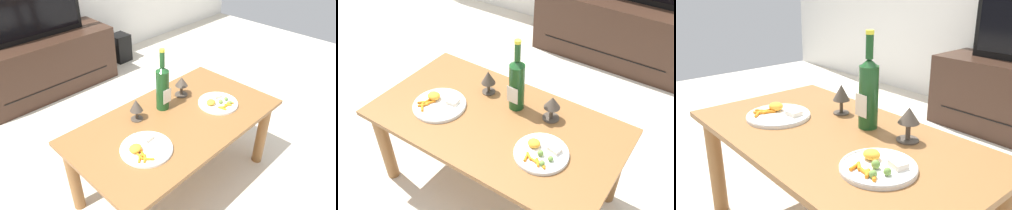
% 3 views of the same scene
% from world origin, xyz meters
% --- Properties ---
extents(ground_plane, '(6.40, 6.40, 0.00)m').
position_xyz_m(ground_plane, '(0.00, 0.00, 0.00)').
color(ground_plane, beige).
extents(dining_table, '(1.26, 0.69, 0.52)m').
position_xyz_m(dining_table, '(0.00, 0.00, 0.42)').
color(dining_table, brown).
rests_on(dining_table, ground_plane).
extents(tv_stand, '(1.30, 0.49, 0.54)m').
position_xyz_m(tv_stand, '(0.01, 1.72, 0.27)').
color(tv_stand, '#382319').
rests_on(tv_stand, ground_plane).
extents(wine_bottle, '(0.08, 0.08, 0.39)m').
position_xyz_m(wine_bottle, '(0.03, 0.15, 0.67)').
color(wine_bottle, '#19471E').
rests_on(wine_bottle, dining_table).
extents(goblet_left, '(0.08, 0.08, 0.13)m').
position_xyz_m(goblet_left, '(-0.16, 0.17, 0.61)').
color(goblet_left, '#473D33').
rests_on(goblet_left, dining_table).
extents(goblet_right, '(0.08, 0.08, 0.13)m').
position_xyz_m(goblet_right, '(0.22, 0.17, 0.61)').
color(goblet_right, '#473D33').
rests_on(goblet_right, dining_table).
extents(dinner_plate_left, '(0.28, 0.28, 0.05)m').
position_xyz_m(dinner_plate_left, '(-0.31, -0.07, 0.53)').
color(dinner_plate_left, white).
rests_on(dinner_plate_left, dining_table).
extents(dinner_plate_right, '(0.25, 0.25, 0.04)m').
position_xyz_m(dinner_plate_right, '(0.30, -0.07, 0.53)').
color(dinner_plate_right, white).
rests_on(dinner_plate_right, dining_table).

